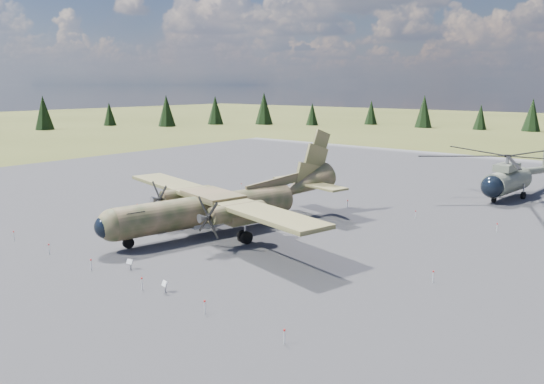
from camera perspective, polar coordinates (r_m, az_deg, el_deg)
The scene contains 8 objects.
ground at distance 47.00m, azimuth -2.06°, elevation -5.11°, with size 500.00×500.00×0.00m, color brown.
apron at distance 54.65m, azimuth 4.86°, elevation -2.78°, with size 120.00×120.00×0.04m, color slate.
transport_plane at distance 49.14m, azimuth -5.36°, elevation -1.15°, with size 28.57×25.59×9.46m.
helicopter_near at distance 68.83m, azimuth 24.11°, elevation 2.43°, with size 23.28×25.84×5.35m.
info_placard_left at distance 40.74m, azimuth -15.05°, elevation -7.35°, with size 0.54×0.30×0.80m.
info_placard_right at distance 35.92m, azimuth -11.46°, elevation -9.76°, with size 0.54×0.31×0.81m.
barrier_fence at distance 47.10m, azimuth -2.55°, elevation -4.44°, with size 33.12×29.62×0.85m.
treeline at distance 50.69m, azimuth 2.46°, elevation 1.56°, with size 291.12×286.85×10.97m.
Camera 1 is at (29.73, -33.86, 13.39)m, focal length 35.00 mm.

